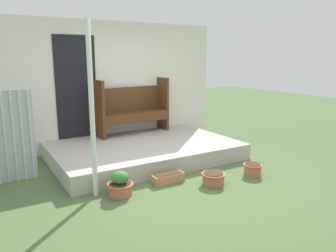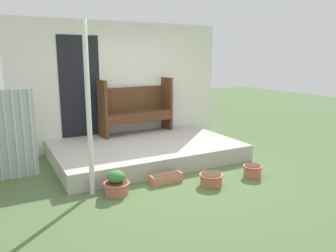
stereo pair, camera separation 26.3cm
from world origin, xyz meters
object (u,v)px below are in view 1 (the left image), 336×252
at_px(bench, 132,107).
at_px(planter_box_rect, 168,178).
at_px(support_post, 92,111).
at_px(flower_pot_right, 253,169).
at_px(flower_pot_left, 120,185).
at_px(flower_pot_middle, 213,178).

distance_m(bench, planter_box_rect, 2.37).
bearing_deg(support_post, bench, 53.50).
distance_m(bench, flower_pot_right, 2.88).
bearing_deg(flower_pot_left, flower_pot_right, -9.78).
relative_size(bench, planter_box_rect, 3.20).
distance_m(flower_pot_left, planter_box_rect, 0.82).
bearing_deg(planter_box_rect, flower_pot_right, -18.30).
distance_m(flower_pot_middle, planter_box_rect, 0.69).
distance_m(bench, flower_pot_middle, 2.72).
height_order(bench, flower_pot_right, bench).
distance_m(support_post, planter_box_rect, 1.57).
height_order(flower_pot_left, flower_pot_right, flower_pot_left).
bearing_deg(support_post, flower_pot_middle, -17.86).
distance_m(support_post, flower_pot_right, 2.72).
height_order(flower_pot_left, planter_box_rect, flower_pot_left).
xyz_separation_m(support_post, flower_pot_right, (2.44, -0.55, -1.07)).
relative_size(bench, flower_pot_left, 4.33).
distance_m(flower_pot_middle, flower_pot_right, 0.79).
xyz_separation_m(bench, flower_pot_right, (0.90, -2.63, -0.75)).
xyz_separation_m(support_post, bench, (1.54, 2.08, -0.32)).
height_order(support_post, bench, support_post).
xyz_separation_m(support_post, flower_pot_middle, (1.65, -0.53, -1.08)).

